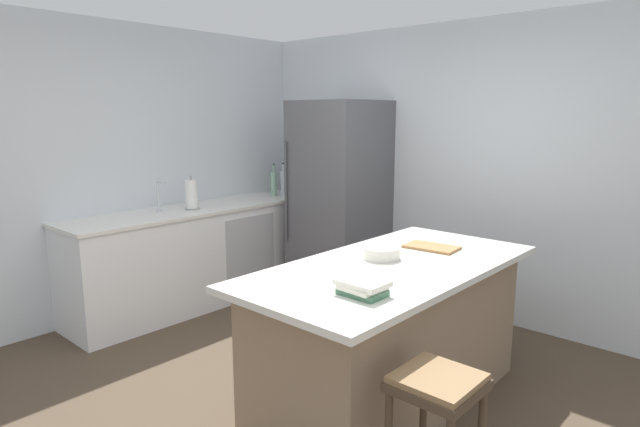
# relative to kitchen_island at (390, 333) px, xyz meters

# --- Properties ---
(ground_plane) EXTENTS (7.20, 7.20, 0.00)m
(ground_plane) POSITION_rel_kitchen_island_xyz_m (-0.33, -0.46, -0.46)
(ground_plane) COLOR #4C3D2D
(wall_rear) EXTENTS (6.00, 0.10, 2.60)m
(wall_rear) POSITION_rel_kitchen_island_xyz_m (-0.33, 1.79, 0.84)
(wall_rear) COLOR silver
(wall_rear) RESTS_ON ground_plane
(wall_left) EXTENTS (0.10, 6.00, 2.60)m
(wall_left) POSITION_rel_kitchen_island_xyz_m (-2.78, -0.46, 0.84)
(wall_left) COLOR silver
(wall_left) RESTS_ON ground_plane
(counter_run_left) EXTENTS (0.66, 2.65, 0.93)m
(counter_run_left) POSITION_rel_kitchen_island_xyz_m (-2.41, 0.33, 0.01)
(counter_run_left) COLOR white
(counter_run_left) RESTS_ON ground_plane
(kitchen_island) EXTENTS (0.99, 2.03, 0.91)m
(kitchen_island) POSITION_rel_kitchen_island_xyz_m (0.00, 0.00, 0.00)
(kitchen_island) COLOR #8E755B
(kitchen_island) RESTS_ON ground_plane
(refrigerator) EXTENTS (0.77, 0.79, 1.93)m
(refrigerator) POSITION_rel_kitchen_island_xyz_m (-1.56, 1.36, 0.51)
(refrigerator) COLOR #56565B
(refrigerator) RESTS_ON ground_plane
(bar_stool) EXTENTS (0.36, 0.36, 0.68)m
(bar_stool) POSITION_rel_kitchen_island_xyz_m (0.69, -0.65, 0.09)
(bar_stool) COLOR #473828
(bar_stool) RESTS_ON ground_plane
(sink_faucet) EXTENTS (0.15, 0.05, 0.30)m
(sink_faucet) POSITION_rel_kitchen_island_xyz_m (-2.46, -0.08, 0.63)
(sink_faucet) COLOR silver
(sink_faucet) RESTS_ON counter_run_left
(paper_towel_roll) EXTENTS (0.14, 0.14, 0.31)m
(paper_towel_roll) POSITION_rel_kitchen_island_xyz_m (-2.37, 0.20, 0.61)
(paper_towel_roll) COLOR gray
(paper_towel_roll) RESTS_ON counter_run_left
(wine_bottle) EXTENTS (0.07, 0.07, 0.40)m
(wine_bottle) POSITION_rel_kitchen_island_xyz_m (-2.43, 1.54, 0.63)
(wine_bottle) COLOR #19381E
(wine_bottle) RESTS_ON counter_run_left
(whiskey_bottle) EXTENTS (0.08, 0.08, 0.25)m
(whiskey_bottle) POSITION_rel_kitchen_island_xyz_m (-2.36, 1.45, 0.58)
(whiskey_bottle) COLOR brown
(whiskey_bottle) RESTS_ON counter_run_left
(soda_bottle) EXTENTS (0.07, 0.07, 0.35)m
(soda_bottle) POSITION_rel_kitchen_island_xyz_m (-2.34, 1.35, 0.61)
(soda_bottle) COLOR silver
(soda_bottle) RESTS_ON counter_run_left
(gin_bottle) EXTENTS (0.07, 0.07, 0.35)m
(gin_bottle) POSITION_rel_kitchen_island_xyz_m (-2.39, 1.26, 0.61)
(gin_bottle) COLOR #8CB79E
(gin_bottle) RESTS_ON counter_run_left
(cookbook_stack) EXTENTS (0.25, 0.20, 0.08)m
(cookbook_stack) POSITION_rel_kitchen_island_xyz_m (0.21, -0.57, 0.49)
(cookbook_stack) COLOR #4C7F60
(cookbook_stack) RESTS_ON kitchen_island
(mixing_bowl) EXTENTS (0.23, 0.23, 0.07)m
(mixing_bowl) POSITION_rel_kitchen_island_xyz_m (-0.12, 0.06, 0.49)
(mixing_bowl) COLOR silver
(mixing_bowl) RESTS_ON kitchen_island
(cutting_board) EXTENTS (0.36, 0.24, 0.02)m
(cutting_board) POSITION_rel_kitchen_island_xyz_m (-0.02, 0.49, 0.46)
(cutting_board) COLOR #9E7042
(cutting_board) RESTS_ON kitchen_island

